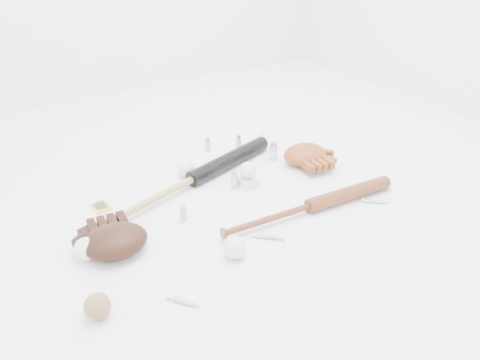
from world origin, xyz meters
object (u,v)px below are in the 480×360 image
glove_dark (115,241)px  bat_dark (193,179)px  bat_wood (310,206)px  pedestal (248,182)px

glove_dark → bat_dark: bearing=36.5°
bat_wood → pedestal: 0.31m
pedestal → glove_dark: bearing=-168.3°
bat_wood → pedestal: (-0.09, 0.29, -0.01)m
bat_wood → pedestal: bat_wood is taller
bat_wood → glove_dark: 0.72m
bat_wood → pedestal: size_ratio=10.97×
bat_dark → pedestal: bearing=-48.7°
glove_dark → bat_wood: bearing=-7.4°
bat_dark → bat_wood: bat_dark is taller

